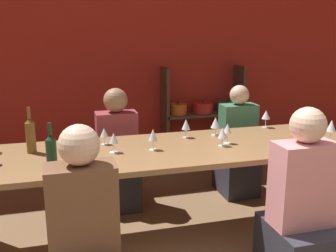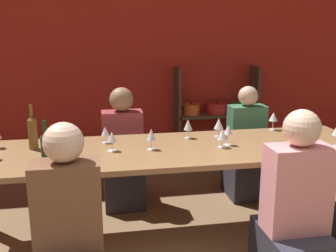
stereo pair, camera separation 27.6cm
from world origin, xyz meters
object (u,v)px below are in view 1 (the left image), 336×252
object	(u,v)px
shelf_unit	(203,127)
wine_glass_red_b	(227,129)
wine_glass_white_a	(266,115)
wine_glass_white_b	(186,125)
wine_bottle_green	(31,135)
person_far_a	(237,154)
person_far_b	(118,163)
dining_table	(171,157)
wine_bottle_amber	(51,152)
wine_glass_empty_b	(331,126)
wine_glass_white_c	(114,139)
wine_glass_red_a	(153,136)
wine_glass_empty_a	(216,123)
wine_glass_red_d	(223,134)
wine_glass_white_d	(104,133)
person_near_b	(300,219)

from	to	relation	value
shelf_unit	wine_glass_red_b	xyz separation A→B (m)	(-0.46, -1.74, 0.43)
wine_glass_white_a	wine_glass_white_b	size ratio (longest dim) A/B	1.02
wine_bottle_green	person_far_a	bearing A→B (deg)	15.95
person_far_b	dining_table	bearing A→B (deg)	113.97
wine_bottle_amber	wine_glass_empty_b	distance (m)	2.18
wine_glass_white_c	shelf_unit	bearing A→B (deg)	51.85
wine_glass_white_c	person_far_a	bearing A→B (deg)	27.94
wine_glass_red_b	person_far_a	size ratio (longest dim) A/B	0.15
wine_bottle_green	wine_glass_red_b	distance (m)	1.51
wine_bottle_amber	wine_glass_red_a	bearing A→B (deg)	21.35
wine_glass_empty_a	wine_glass_red_d	distance (m)	0.32
person_far_a	person_far_b	size ratio (longest dim) A/B	0.99
wine_glass_white_d	wine_glass_white_c	bearing A→B (deg)	-79.21
wine_glass_empty_b	wine_glass_white_c	xyz separation A→B (m)	(-1.74, 0.19, -0.03)
person_far_a	wine_glass_white_a	bearing A→B (deg)	110.34
wine_glass_red_b	wine_glass_red_d	bearing A→B (deg)	-139.49
wine_bottle_green	wine_glass_white_b	distance (m)	1.24
wine_glass_red_d	person_far_a	world-z (taller)	person_far_a
wine_bottle_green	wine_glass_red_d	distance (m)	1.46
wine_bottle_amber	wine_glass_white_b	world-z (taller)	wine_bottle_amber
dining_table	wine_glass_red_a	bearing A→B (deg)	-172.62
dining_table	wine_glass_white_b	size ratio (longest dim) A/B	19.56
wine_glass_empty_a	wine_glass_white_b	distance (m)	0.27
wine_bottle_amber	wine_glass_white_d	bearing A→B (deg)	53.55
shelf_unit	person_near_b	xyz separation A→B (m)	(-0.25, -2.50, -0.01)
wine_bottle_green	person_near_b	size ratio (longest dim) A/B	0.29
wine_glass_white_a	person_far_b	xyz separation A→B (m)	(-1.35, 0.34, -0.46)
wine_bottle_green	wine_glass_red_b	bearing A→B (deg)	-6.25
wine_bottle_amber	wine_glass_empty_a	xyz separation A→B (m)	(1.36, 0.56, -0.02)
wine_glass_white_b	person_far_a	xyz separation A→B (m)	(0.71, 0.47, -0.46)
wine_glass_white_a	person_far_a	bearing A→B (deg)	110.34
wine_bottle_green	person_far_a	world-z (taller)	person_far_a
wine_glass_empty_b	wine_glass_white_d	size ratio (longest dim) A/B	1.37
wine_glass_red_a	wine_glass_empty_a	bearing A→B (deg)	23.74
person_far_b	wine_glass_white_d	bearing A→B (deg)	71.45
wine_bottle_amber	shelf_unit	bearing A→B (deg)	48.52
shelf_unit	wine_glass_white_d	xyz separation A→B (m)	(-1.41, -1.51, 0.41)
wine_glass_white_b	person_far_a	distance (m)	0.97
dining_table	wine_glass_white_a	world-z (taller)	wine_glass_white_a
wine_bottle_green	wine_glass_white_c	world-z (taller)	wine_bottle_green
wine_glass_red_b	wine_glass_white_c	distance (m)	0.91
wine_glass_white_b	wine_glass_empty_b	bearing A→B (deg)	-22.11
person_far_a	wine_glass_red_a	bearing A→B (deg)	34.72
wine_glass_white_c	wine_glass_white_d	distance (m)	0.24
wine_glass_white_a	wine_glass_red_b	world-z (taller)	wine_glass_red_b
shelf_unit	wine_glass_red_a	size ratio (longest dim) A/B	7.46
wine_glass_empty_a	wine_glass_red_a	size ratio (longest dim) A/B	0.98
shelf_unit	wine_glass_white_b	size ratio (longest dim) A/B	7.53
dining_table	wine_glass_empty_a	world-z (taller)	wine_glass_empty_a
wine_bottle_green	wine_glass_white_d	xyz separation A→B (m)	(0.55, 0.07, -0.04)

